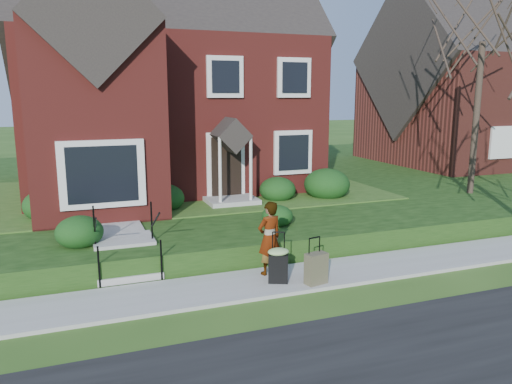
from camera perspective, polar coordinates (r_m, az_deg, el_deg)
name	(u,v)px	position (r m, az deg, el deg)	size (l,w,h in m)	color
ground	(255,285)	(10.98, -0.17, -10.64)	(120.00, 120.00, 0.00)	#2D5119
sidewalk	(255,284)	(10.96, -0.17, -10.44)	(60.00, 1.60, 0.08)	#9E9B93
terrace	(254,180)	(22.13, -0.21, 1.35)	(44.00, 20.00, 0.60)	black
walkway	(114,215)	(15.00, -15.95, -2.55)	(1.20, 6.00, 0.06)	#9E9B93
main_house	(160,61)	(19.49, -10.92, 14.47)	(10.40, 10.20, 9.40)	maroon
neighbour_house	(474,70)	(28.38, 23.70, 12.63)	(9.40, 8.00, 9.20)	maroon
front_steps	(126,252)	(12.01, -14.66, -6.67)	(1.40, 2.02, 1.50)	#9E9B93
foundation_shrubs	(217,194)	(15.33, -4.46, -0.20)	(10.31, 4.26, 1.09)	#103611
woman	(269,238)	(11.17, 1.55, -5.28)	(0.61, 0.40, 1.67)	#999999
suitcase_black	(278,263)	(10.80, 2.56, -8.13)	(0.57, 0.53, 1.11)	black
suitcase_olive	(316,268)	(10.83, 6.90, -8.65)	(0.51, 0.35, 1.02)	brown
tree_gap	(484,27)	(19.18, 24.60, 16.81)	(5.69, 5.69, 8.12)	#413427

